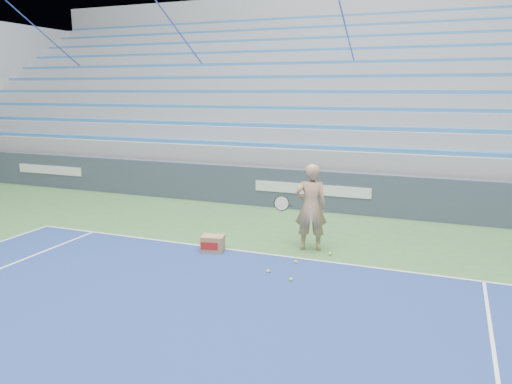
# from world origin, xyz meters

# --- Properties ---
(sponsor_barrier) EXTENTS (30.00, 0.32, 1.10)m
(sponsor_barrier) POSITION_xyz_m (0.00, 15.88, 0.55)
(sponsor_barrier) COLOR #364153
(sponsor_barrier) RESTS_ON ground
(bleachers) EXTENTS (31.00, 9.15, 7.30)m
(bleachers) POSITION_xyz_m (0.00, 21.60, 2.36)
(bleachers) COLOR #95969D
(bleachers) RESTS_ON ground
(tennis_player) EXTENTS (0.98, 0.91, 1.78)m
(tennis_player) POSITION_xyz_m (0.86, 12.53, 0.89)
(tennis_player) COLOR tan
(tennis_player) RESTS_ON ground
(ball_box) EXTENTS (0.50, 0.42, 0.33)m
(ball_box) POSITION_xyz_m (-0.94, 11.67, 0.17)
(ball_box) COLOR #A3784F
(ball_box) RESTS_ON ground
(tennis_ball_0) EXTENTS (0.07, 0.07, 0.07)m
(tennis_ball_0) POSITION_xyz_m (0.85, 11.60, 0.03)
(tennis_ball_0) COLOR #BCDF2D
(tennis_ball_0) RESTS_ON ground
(tennis_ball_1) EXTENTS (0.07, 0.07, 0.07)m
(tennis_ball_1) POSITION_xyz_m (0.53, 10.93, 0.03)
(tennis_ball_1) COLOR #BCDF2D
(tennis_ball_1) RESTS_ON ground
(tennis_ball_2) EXTENTS (0.07, 0.07, 0.07)m
(tennis_ball_2) POSITION_xyz_m (1.03, 10.71, 0.03)
(tennis_ball_2) COLOR #BCDF2D
(tennis_ball_2) RESTS_ON ground
(tennis_ball_3) EXTENTS (0.07, 0.07, 0.07)m
(tennis_ball_3) POSITION_xyz_m (1.34, 12.30, 0.03)
(tennis_ball_3) COLOR #BCDF2D
(tennis_ball_3) RESTS_ON ground
(tennis_ball_4) EXTENTS (0.07, 0.07, 0.07)m
(tennis_ball_4) POSITION_xyz_m (-1.44, 12.13, 0.03)
(tennis_ball_4) COLOR #BCDF2D
(tennis_ball_4) RESTS_ON ground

